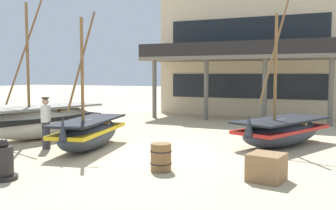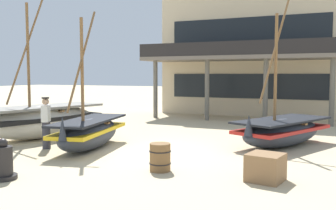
# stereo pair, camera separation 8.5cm
# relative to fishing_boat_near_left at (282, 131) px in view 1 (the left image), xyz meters

# --- Properties ---
(ground_plane) EXTENTS (120.00, 120.00, 0.00)m
(ground_plane) POSITION_rel_fishing_boat_near_left_xyz_m (-3.49, -2.64, -0.52)
(ground_plane) COLOR #CCB78E
(fishing_boat_near_left) EXTENTS (2.99, 4.24, 5.26)m
(fishing_boat_near_left) POSITION_rel_fishing_boat_near_left_xyz_m (0.00, 0.00, 0.00)
(fishing_boat_near_left) COLOR #2D333D
(fishing_boat_near_left) RESTS_ON ground
(fishing_boat_centre_large) EXTENTS (2.76, 4.81, 5.79)m
(fishing_boat_centre_large) POSITION_rel_fishing_boat_near_left_xyz_m (-8.52, -2.01, 0.17)
(fishing_boat_centre_large) COLOR silver
(fishing_boat_centre_large) RESTS_ON ground
(fishing_boat_far_right) EXTENTS (1.93, 3.85, 4.49)m
(fishing_boat_far_right) POSITION_rel_fishing_boat_near_left_xyz_m (-5.66, -3.05, 0.03)
(fishing_boat_far_right) COLOR #2D333D
(fishing_boat_far_right) RESTS_ON ground
(fisherman_by_hull) EXTENTS (0.36, 0.42, 1.68)m
(fisherman_by_hull) POSITION_rel_fishing_boat_near_left_xyz_m (-6.98, -3.58, 0.31)
(fisherman_by_hull) COLOR #33333D
(fisherman_by_hull) RESTS_ON ground
(capstan_winch) EXTENTS (0.60, 0.60, 0.95)m
(capstan_winch) POSITION_rel_fishing_boat_near_left_xyz_m (-5.34, -6.82, -0.14)
(capstan_winch) COLOR black
(capstan_winch) RESTS_ON ground
(wooden_barrel) EXTENTS (0.56, 0.56, 0.70)m
(wooden_barrel) POSITION_rel_fishing_boat_near_left_xyz_m (-2.36, -4.68, -0.17)
(wooden_barrel) COLOR brown
(wooden_barrel) RESTS_ON ground
(cargo_crate) EXTENTS (0.88, 0.88, 0.63)m
(cargo_crate) POSITION_rel_fishing_boat_near_left_xyz_m (0.20, -4.52, -0.21)
(cargo_crate) COLOR olive
(cargo_crate) RESTS_ON ground
(harbor_building_main) EXTENTS (11.06, 9.27, 9.87)m
(harbor_building_main) POSITION_rel_fishing_boat_near_left_xyz_m (-3.08, 11.52, 4.41)
(harbor_building_main) COLOR beige
(harbor_building_main) RESTS_ON ground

